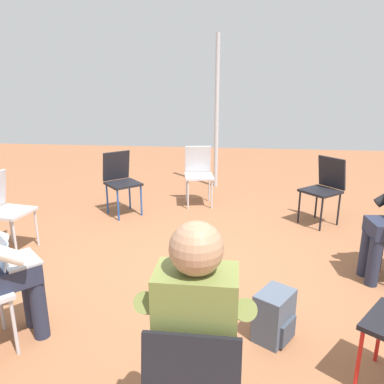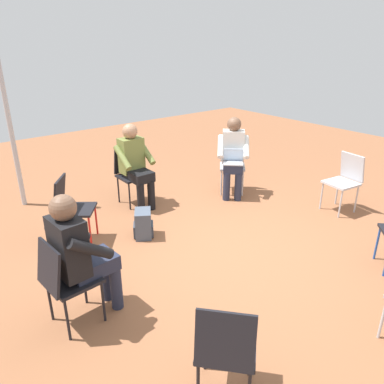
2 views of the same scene
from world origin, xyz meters
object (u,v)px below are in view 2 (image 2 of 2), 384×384
Objects in this scene: chair_northeast at (71,205)px; backpack_near_laptop_user at (143,225)px; chair_northwest at (226,346)px; person_in_olive at (135,162)px; chair_north at (65,278)px; chair_east at (130,172)px; chair_south at (345,178)px; person_in_black at (80,251)px; chair_southeast at (232,162)px; person_with_laptop at (233,153)px.

backpack_near_laptop_user is (-0.44, -0.74, -0.34)m from chair_northeast.
person_in_olive reaches higher than chair_northwest.
backpack_near_laptop_user is at bearing 120.74° from chair_north.
chair_north is 1.00× the size of chair_east.
person_in_black reaches higher than chair_south.
chair_northeast is at bearing 43.08° from chair_southeast.
chair_northwest is at bearing 16.65° from chair_north.
chair_south is 0.69× the size of person_in_black.
chair_southeast is 3.49m from person_in_black.
person_in_olive is at bearing 117.98° from chair_northwest.
chair_north is 1.00× the size of chair_northeast.
person_with_laptop is at bearing 93.92° from chair_northwest.
chair_east is 1.63m from person_with_laptop.
chair_northeast is 0.92m from backpack_near_laptop_user.
chair_northeast is (2.81, -0.09, 0.00)m from chair_northwest.
backpack_near_laptop_user is (0.95, -1.37, -0.34)m from chair_north.
person_in_olive reaches higher than chair_south.
backpack_near_laptop_user is at bearing 52.58° from person_with_laptop.
chair_north is 0.69× the size of person_with_laptop.
person_in_olive is (3.26, -1.27, 0.20)m from chair_northwest.
chair_northeast is 0.69× the size of person_with_laptop.
person_in_olive is (0.45, -1.18, 0.20)m from chair_northeast.
chair_northwest is at bearing 160.78° from backpack_near_laptop_user.
person_in_black is at bearing 90.00° from chair_north.
chair_northeast reaches higher than backpack_near_laptop_user.
chair_north is 3.64m from chair_southeast.
chair_northeast is at bearing 151.58° from chair_north.
chair_north is 3.49m from person_with_laptop.
person_with_laptop is (-0.75, -1.44, 0.20)m from chair_east.
person_with_laptop reaches higher than chair_northeast.
chair_southeast is at bearing 127.40° from chair_northeast.
person_in_black is (-1.37, 3.20, 0.20)m from chair_southeast.
chair_southeast is (2.80, -2.83, 0.00)m from chair_northwest.
chair_northwest and chair_southeast have the same top height.
person_in_olive is (2.05, 2.27, 0.20)m from chair_south.
chair_north is at bearing 65.71° from chair_southeast.
chair_east is (0.63, 1.55, 0.00)m from chair_southeast.
chair_east is 0.69× the size of person_in_black.
chair_north reaches higher than backpack_near_laptop_user.
chair_east is 0.69× the size of person_in_olive.
person_in_olive reaches higher than chair_north.
chair_east is 2.36× the size of backpack_near_laptop_user.
person_in_black is at bearing 66.57° from chair_southeast.
person_with_laptop reaches higher than chair_southeast.
chair_south is 0.69× the size of person_with_laptop.
person_in_olive is at bearing 90.00° from chair_east.
chair_south is at bearing 102.86° from chair_northeast.
person_in_black is at bearing 153.96° from chair_northwest.
chair_northeast is at bearing 73.73° from chair_south.
chair_northeast is at bearing 157.34° from person_in_black.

